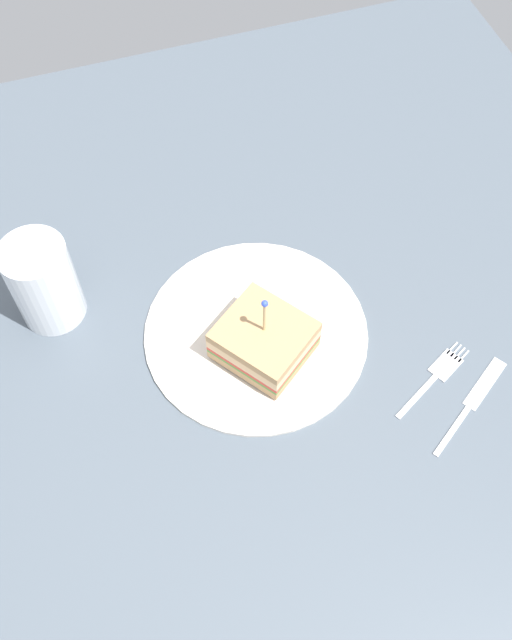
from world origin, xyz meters
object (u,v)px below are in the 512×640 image
plate (256,332)px  sandwich_half_center (267,339)px  fork (439,373)px  knife (474,400)px  drink_glass (45,286)px

plate → sandwich_half_center: 3.76cm
plate → fork: 20.10cm
sandwich_half_center → plate: bearing=95.8°
fork → knife: size_ratio=0.90×
knife → fork: bearing=117.4°
sandwich_half_center → fork: sandwich_half_center is taller
drink_glass → fork: bearing=-29.1°
knife → sandwich_half_center: bearing=147.1°
fork → plate: bearing=147.5°
plate → drink_glass: 23.24cm
plate → fork: plate is taller
sandwich_half_center → drink_glass: bearing=148.4°
plate → knife: (19.03, -14.82, -0.24)cm
knife → plate: bearing=142.1°
plate → knife: size_ratio=2.05×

